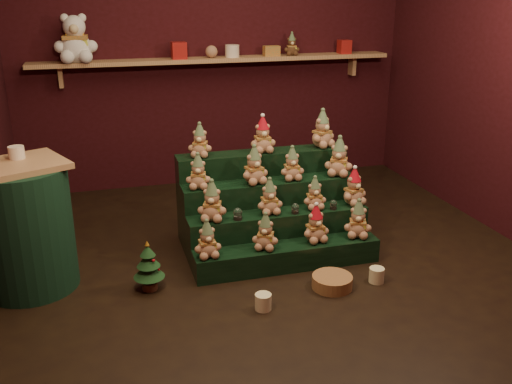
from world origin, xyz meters
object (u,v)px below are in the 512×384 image
object	(u,v)px
mug_right	(377,275)
wicker_basket	(332,282)
snow_globe_b	(295,208)
brown_bear	(292,44)
white_bear	(75,32)
side_table	(25,227)
mini_christmas_tree	(149,266)
riser_tier_front	(287,256)
snow_globe_c	(333,205)
snow_globe_a	(238,214)
mug_left	(263,302)

from	to	relation	value
mug_right	wicker_basket	distance (m)	0.33
snow_globe_b	brown_bear	world-z (taller)	brown_bear
snow_globe_b	white_bear	bearing A→B (deg)	128.96
side_table	brown_bear	bearing A→B (deg)	11.86
mini_christmas_tree	wicker_basket	world-z (taller)	mini_christmas_tree
riser_tier_front	snow_globe_b	size ratio (longest dim) A/B	17.71
snow_globe_c	white_bear	world-z (taller)	white_bear
mug_right	brown_bear	xyz separation A→B (m)	(0.18, 2.40, 1.38)
riser_tier_front	snow_globe_b	bearing A→B (deg)	55.12
riser_tier_front	side_table	world-z (taller)	side_table
snow_globe_b	brown_bear	xyz separation A→B (m)	(0.60, 1.85, 1.03)
snow_globe_a	mini_christmas_tree	xyz separation A→B (m)	(-0.69, -0.21, -0.23)
snow_globe_b	mug_left	size ratio (longest dim) A/B	0.73
riser_tier_front	mug_right	xyz separation A→B (m)	(0.54, -0.39, -0.04)
side_table	white_bear	xyz separation A→B (m)	(0.41, 1.79, 1.15)
mug_right	riser_tier_front	bearing A→B (deg)	144.17
mini_christmas_tree	mug_left	world-z (taller)	mini_christmas_tree
riser_tier_front	snow_globe_a	world-z (taller)	snow_globe_a
white_bear	brown_bear	distance (m)	2.10
riser_tier_front	side_table	xyz separation A→B (m)	(-1.80, 0.22, 0.36)
riser_tier_front	wicker_basket	distance (m)	0.43
side_table	mug_right	size ratio (longest dim) A/B	8.40
snow_globe_c	riser_tier_front	bearing A→B (deg)	-159.33
snow_globe_c	wicker_basket	bearing A→B (deg)	-112.57
snow_globe_c	mini_christmas_tree	bearing A→B (deg)	-171.75
wicker_basket	riser_tier_front	bearing A→B (deg)	118.27
mug_right	white_bear	distance (m)	3.44
snow_globe_a	snow_globe_b	bearing A→B (deg)	0.00
snow_globe_b	riser_tier_front	bearing A→B (deg)	-124.88
wicker_basket	brown_bear	bearing A→B (deg)	77.94
side_table	wicker_basket	bearing A→B (deg)	-40.23
mug_right	brown_bear	world-z (taller)	brown_bear
mug_left	snow_globe_c	bearing A→B (deg)	41.50
snow_globe_a	side_table	xyz separation A→B (m)	(-1.47, 0.06, 0.04)
wicker_basket	white_bear	size ratio (longest dim) A/B	0.52
snow_globe_b	wicker_basket	bearing A→B (deg)	-80.43
white_bear	brown_bear	xyz separation A→B (m)	(2.10, 0.00, -0.16)
snow_globe_c	brown_bear	world-z (taller)	brown_bear
side_table	riser_tier_front	bearing A→B (deg)	-30.67
side_table	mug_right	xyz separation A→B (m)	(2.34, -0.61, -0.39)
snow_globe_c	side_table	world-z (taller)	side_table
riser_tier_front	snow_globe_c	xyz separation A→B (m)	(0.42, 0.16, 0.31)
snow_globe_c	brown_bear	size ratio (longest dim) A/B	0.34
mug_right	side_table	bearing A→B (deg)	165.36
wicker_basket	white_bear	bearing A→B (deg)	123.63
snow_globe_a	brown_bear	world-z (taller)	brown_bear
wicker_basket	side_table	bearing A→B (deg)	163.36
riser_tier_front	white_bear	size ratio (longest dim) A/B	2.57
mug_right	brown_bear	bearing A→B (deg)	85.80
side_table	snow_globe_b	bearing A→B (deg)	-25.49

